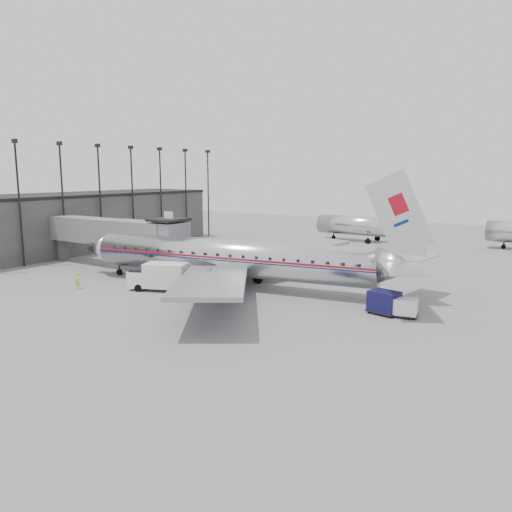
{
  "coord_description": "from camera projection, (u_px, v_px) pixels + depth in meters",
  "views": [
    {
      "loc": [
        29.14,
        -36.43,
        11.35
      ],
      "look_at": [
        2.47,
        4.08,
        3.2
      ],
      "focal_mm": 35.0,
      "sensor_mm": 36.0,
      "label": 1
    }
  ],
  "objects": [
    {
      "name": "ground",
      "position": [
        211.0,
        292.0,
        47.69
      ],
      "size": [
        160.0,
        160.0,
        0.0
      ],
      "primitive_type": "plane",
      "color": "slate",
      "rests_on": "ground"
    },
    {
      "name": "terminal",
      "position": [
        72.0,
        223.0,
        73.71
      ],
      "size": [
        12.0,
        46.0,
        8.0
      ],
      "primitive_type": "cube",
      "color": "#3B3836",
      "rests_on": "ground"
    },
    {
      "name": "apron_line",
      "position": [
        271.0,
        285.0,
        51.01
      ],
      "size": [
        60.0,
        0.15,
        0.01
      ],
      "primitive_type": "cube",
      "rotation": [
        0.0,
        0.0,
        1.57
      ],
      "color": "gold",
      "rests_on": "ground"
    },
    {
      "name": "jet_bridge",
      "position": [
        119.0,
        234.0,
        59.06
      ],
      "size": [
        21.0,
        6.2,
        7.1
      ],
      "color": "#5B5E60",
      "rests_on": "ground"
    },
    {
      "name": "floodlight_masts",
      "position": [
        117.0,
        193.0,
        71.93
      ],
      "size": [
        0.9,
        42.25,
        15.25
      ],
      "color": "black",
      "rests_on": "ground"
    },
    {
      "name": "distant_aircraft_near",
      "position": [
        360.0,
        225.0,
        82.81
      ],
      "size": [
        16.39,
        3.2,
        10.26
      ],
      "color": "silver",
      "rests_on": "ground"
    },
    {
      "name": "airliner",
      "position": [
        236.0,
        258.0,
        49.38
      ],
      "size": [
        36.84,
        33.88,
        11.72
      ],
      "rotation": [
        0.0,
        0.0,
        0.16
      ],
      "color": "silver",
      "rests_on": "ground"
    },
    {
      "name": "service_van",
      "position": [
        159.0,
        276.0,
        48.4
      ],
      "size": [
        6.11,
        4.05,
        2.68
      ],
      "rotation": [
        0.0,
        0.0,
        0.36
      ],
      "color": "silver",
      "rests_on": "ground"
    },
    {
      "name": "baggage_cart_navy",
      "position": [
        384.0,
        302.0,
        40.35
      ],
      "size": [
        2.72,
        2.28,
        1.88
      ],
      "rotation": [
        0.0,
        0.0,
        -0.21
      ],
      "color": "#0F0E3A",
      "rests_on": "ground"
    },
    {
      "name": "baggage_cart_white",
      "position": [
        405.0,
        307.0,
        39.45
      ],
      "size": [
        2.14,
        1.77,
        1.51
      ],
      "rotation": [
        0.0,
        0.0,
        0.17
      ],
      "color": "white",
      "rests_on": "ground"
    },
    {
      "name": "ramp_worker",
      "position": [
        77.0,
        281.0,
        49.13
      ],
      "size": [
        0.6,
        0.42,
        1.6
      ],
      "primitive_type": "imported",
      "rotation": [
        0.0,
        0.0,
        0.05
      ],
      "color": "#B3F21C",
      "rests_on": "ground"
    }
  ]
}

